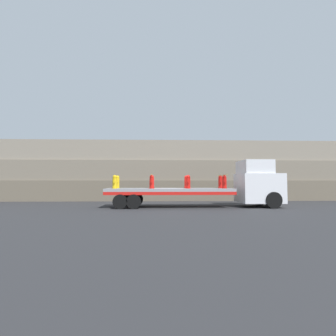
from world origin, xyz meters
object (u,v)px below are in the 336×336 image
Objects in this scene: truck_cab at (259,184)px; fire_hydrant_red_far_2 at (186,182)px; fire_hydrant_red_near_1 at (152,182)px; fire_hydrant_red_far_3 at (220,182)px; fire_hydrant_yellow_near_0 at (115,182)px; fire_hydrant_red_far_1 at (152,182)px; flatbed_trailer at (162,192)px; fire_hydrant_red_near_3 at (224,182)px; fire_hydrant_yellow_far_0 at (117,182)px; fire_hydrant_red_near_2 at (188,182)px.

fire_hydrant_red_far_2 is at bearing 173.61° from truck_cab.
fire_hydrant_red_far_3 is at bearing 13.04° from fire_hydrant_red_near_1.
fire_hydrant_red_far_1 is (2.40, 1.11, 0.00)m from fire_hydrant_yellow_near_0.
fire_hydrant_red_far_2 reaches higher than flatbed_trailer.
fire_hydrant_yellow_far_0 is at bearing 171.22° from fire_hydrant_red_near_3.
fire_hydrant_yellow_near_0 is 4.80m from fire_hydrant_red_near_2.
fire_hydrant_red_far_1 is 1.00× the size of fire_hydrant_red_far_3.
fire_hydrant_red_near_2 is 1.00× the size of fire_hydrant_red_near_3.
flatbed_trailer is at bearing 161.96° from fire_hydrant_red_near_2.
fire_hydrant_yellow_far_0 reaches higher than flatbed_trailer.
flatbed_trailer is 3.21m from fire_hydrant_yellow_far_0.
fire_hydrant_red_far_1 reaches higher than flatbed_trailer.
flatbed_trailer is 4.20m from fire_hydrant_red_far_3.
fire_hydrant_red_far_1 is (0.00, 1.11, 0.00)m from fire_hydrant_red_near_1.
fire_hydrant_red_far_1 is 1.00× the size of fire_hydrant_red_near_3.
truck_cab is 3.57× the size of fire_hydrant_red_far_1.
fire_hydrant_yellow_far_0 is at bearing 166.96° from fire_hydrant_red_near_2.
truck_cab is at bearing -3.26° from fire_hydrant_yellow_far_0.
fire_hydrant_yellow_near_0 is 1.11m from fire_hydrant_yellow_far_0.
truck_cab is 3.57× the size of fire_hydrant_red_far_3.
fire_hydrant_yellow_far_0 is 1.00× the size of fire_hydrant_red_near_3.
fire_hydrant_red_far_3 is (4.11, 0.56, 0.67)m from flatbed_trailer.
flatbed_trailer is 9.51× the size of fire_hydrant_red_far_1.
truck_cab is 3.57× the size of fire_hydrant_yellow_near_0.
truck_cab reaches higher than fire_hydrant_red_far_3.
fire_hydrant_red_near_1 and fire_hydrant_red_near_2 have the same top height.
fire_hydrant_yellow_near_0 and fire_hydrant_red_far_3 have the same top height.
fire_hydrant_red_near_3 is at bearing -13.04° from fire_hydrant_red_far_1.
flatbed_trailer is 9.51× the size of fire_hydrant_yellow_far_0.
fire_hydrant_red_near_2 is (2.40, 0.00, 0.00)m from fire_hydrant_red_near_1.
truck_cab is 4.99m from fire_hydrant_red_far_2.
fire_hydrant_red_near_1 is at bearing -24.85° from fire_hydrant_yellow_far_0.
fire_hydrant_red_near_1 is at bearing 180.00° from fire_hydrant_red_near_2.
fire_hydrant_red_near_1 is 1.11m from fire_hydrant_red_far_1.
fire_hydrant_red_near_3 is at bearing -7.71° from flatbed_trailer.
fire_hydrant_red_far_1 is at bearing 90.00° from fire_hydrant_red_near_1.
fire_hydrant_yellow_near_0 is at bearing -155.15° from fire_hydrant_red_far_1.
fire_hydrant_red_far_1 is at bearing 180.00° from fire_hydrant_red_far_3.
fire_hydrant_yellow_far_0 is at bearing 90.00° from fire_hydrant_yellow_near_0.
fire_hydrant_yellow_far_0 is 7.20m from fire_hydrant_red_far_3.
fire_hydrant_red_far_3 is (-2.56, 0.56, 0.12)m from truck_cab.
fire_hydrant_red_near_2 is (4.80, -1.11, 0.00)m from fire_hydrant_yellow_far_0.
fire_hydrant_red_near_3 is at bearing -8.78° from fire_hydrant_yellow_far_0.
fire_hydrant_yellow_near_0 is (-3.09, -0.56, 0.67)m from flatbed_trailer.
truck_cab is 3.57× the size of fire_hydrant_red_far_2.
fire_hydrant_red_near_1 is 1.00× the size of fire_hydrant_red_far_2.
fire_hydrant_red_far_3 is (7.20, 0.00, 0.00)m from fire_hydrant_yellow_far_0.
fire_hydrant_yellow_near_0 is 1.00× the size of fire_hydrant_red_far_1.
truck_cab is at bearing 12.24° from fire_hydrant_red_near_3.
fire_hydrant_red_far_3 is at bearing 7.71° from flatbed_trailer.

